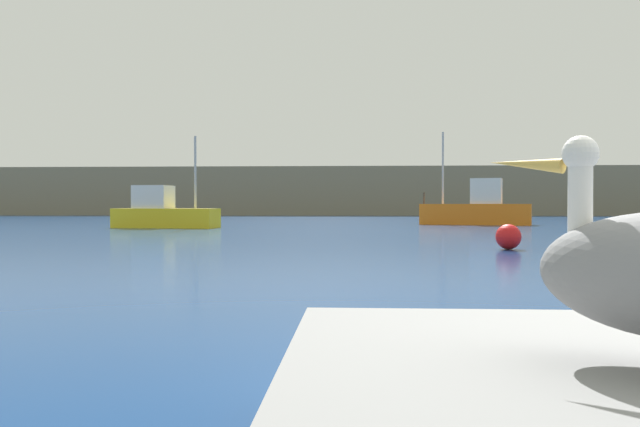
{
  "coord_description": "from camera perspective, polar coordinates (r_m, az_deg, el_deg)",
  "views": [
    {
      "loc": [
        -2.22,
        -3.12,
        1.15
      ],
      "look_at": [
        -3.04,
        11.49,
        0.96
      ],
      "focal_mm": 36.6,
      "sensor_mm": 36.0,
      "label": 1
    }
  ],
  "objects": [
    {
      "name": "mooring_buoy",
      "position": [
        17.65,
        16.15,
        -1.97
      ],
      "size": [
        0.66,
        0.66,
        0.66
      ],
      "primitive_type": "sphere",
      "color": "red",
      "rests_on": "ground"
    },
    {
      "name": "fishing_boat_orange",
      "position": [
        39.44,
        13.59,
        0.35
      ],
      "size": [
        6.54,
        3.39,
        5.53
      ],
      "rotation": [
        0.0,
        0.0,
        2.86
      ],
      "color": "orange",
      "rests_on": "ground"
    },
    {
      "name": "hillside_backdrop",
      "position": [
        78.15,
        4.83,
        1.89
      ],
      "size": [
        140.0,
        12.39,
        5.5
      ],
      "primitive_type": "cube",
      "color": "#7F755B",
      "rests_on": "ground"
    },
    {
      "name": "fishing_boat_yellow",
      "position": [
        34.07,
        -13.56,
        0.07
      ],
      "size": [
        5.42,
        2.37,
        4.63
      ],
      "rotation": [
        0.0,
        0.0,
        -0.13
      ],
      "color": "yellow",
      "rests_on": "ground"
    }
  ]
}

